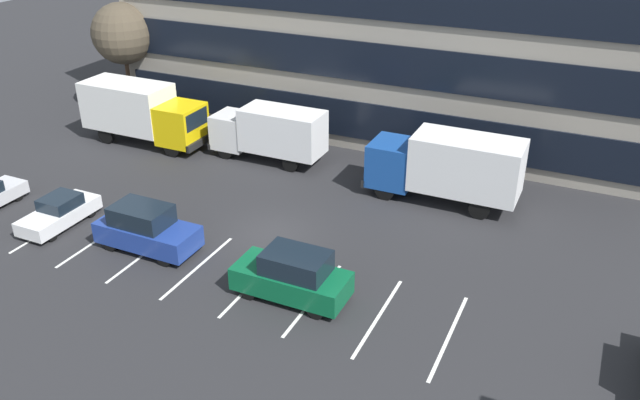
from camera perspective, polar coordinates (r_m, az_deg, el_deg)
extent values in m
plane|color=#262628|center=(31.32, -4.39, -2.86)|extent=(120.00, 120.00, 0.00)
cube|color=gray|center=(44.46, 7.01, 16.05)|extent=(34.57, 13.63, 14.40)
cube|color=black|center=(39.61, 3.37, 6.97)|extent=(33.19, 0.16, 2.30)
cube|color=black|center=(38.52, 3.51, 12.00)|extent=(33.19, 0.16, 2.30)
cube|color=silver|center=(34.25, -22.23, -2.18)|extent=(0.14, 5.40, 0.01)
cube|color=silver|center=(32.40, -18.78, -3.27)|extent=(0.14, 5.40, 0.01)
cube|color=silver|center=(30.70, -14.91, -4.46)|extent=(0.14, 5.40, 0.01)
cube|color=silver|center=(29.16, -10.60, -5.76)|extent=(0.14, 5.40, 0.01)
cube|color=silver|center=(27.83, -5.82, -7.16)|extent=(0.14, 5.40, 0.01)
cube|color=silver|center=(26.72, -0.57, -8.63)|extent=(0.14, 5.40, 0.01)
cube|color=silver|center=(25.87, 5.12, -10.13)|extent=(0.14, 5.40, 0.01)
cube|color=silver|center=(25.30, 11.19, -11.61)|extent=(0.14, 5.40, 0.01)
cube|color=white|center=(39.77, -7.62, 6.07)|extent=(2.03, 2.21, 2.03)
cube|color=black|center=(40.14, -8.87, 6.81)|extent=(0.06, 1.86, 0.89)
cube|color=white|center=(37.95, -3.28, 6.05)|extent=(4.79, 2.30, 2.49)
cube|color=black|center=(40.63, -8.82, 5.13)|extent=(0.18, 2.21, 0.37)
cylinder|color=black|center=(39.41, -8.26, 4.24)|extent=(0.92, 0.28, 0.92)
cylinder|color=black|center=(40.88, -6.84, 5.19)|extent=(0.92, 0.28, 0.92)
cylinder|color=black|center=(37.35, -2.60, 3.17)|extent=(0.92, 0.28, 0.92)
cylinder|color=black|center=(38.89, -1.31, 4.21)|extent=(0.92, 0.28, 0.92)
cube|color=yellow|center=(40.63, -12.02, 6.53)|extent=(2.35, 2.56, 2.35)
cube|color=black|center=(39.82, -10.74, 6.94)|extent=(0.06, 2.15, 1.03)
cube|color=white|center=(42.84, -16.41, 7.92)|extent=(5.55, 2.67, 2.88)
cube|color=black|center=(40.30, -10.47, 4.95)|extent=(0.21, 2.56, 0.43)
cylinder|color=black|center=(41.87, -10.99, 5.52)|extent=(1.07, 0.32, 1.07)
cylinder|color=black|center=(40.25, -12.78, 4.44)|extent=(1.07, 0.32, 1.07)
cylinder|color=black|center=(44.89, -16.31, 6.40)|extent=(1.07, 0.32, 1.07)
cylinder|color=black|center=(43.38, -18.16, 5.42)|extent=(1.07, 0.32, 1.07)
cube|color=#194799|center=(34.71, 6.40, 3.28)|extent=(2.30, 2.51, 2.30)
cube|color=black|center=(34.87, 4.68, 4.30)|extent=(0.06, 2.11, 1.01)
cube|color=white|center=(33.59, 12.69, 2.99)|extent=(5.44, 2.61, 2.82)
cube|color=black|center=(35.48, 4.49, 2.16)|extent=(0.21, 2.51, 0.42)
cylinder|color=black|center=(34.27, 5.71, 0.87)|extent=(1.05, 0.31, 1.05)
cylinder|color=black|center=(36.12, 6.87, 2.24)|extent=(1.05, 0.31, 1.05)
cylinder|color=black|center=(33.19, 13.77, -0.76)|extent=(1.05, 0.31, 1.05)
cylinder|color=black|center=(35.10, 14.54, 0.74)|extent=(1.05, 0.31, 1.05)
cube|color=#0C5933|center=(26.45, -2.53, -7.05)|extent=(4.70, 1.99, 0.97)
cube|color=black|center=(25.85, -2.10, -5.49)|extent=(2.58, 1.75, 0.87)
cylinder|color=black|center=(26.69, -6.27, -7.96)|extent=(0.69, 0.22, 0.69)
cylinder|color=black|center=(27.93, -4.44, -6.11)|extent=(0.69, 0.22, 0.69)
cylinder|color=black|center=(25.51, -0.38, -9.65)|extent=(0.69, 0.22, 0.69)
cylinder|color=black|center=(26.80, 1.24, -7.62)|extent=(0.69, 0.22, 0.69)
cylinder|color=black|center=(37.56, -24.90, 0.35)|extent=(0.20, 0.55, 0.55)
cube|color=navy|center=(30.59, -14.79, -2.89)|extent=(4.71, 2.00, 0.97)
cube|color=black|center=(30.29, -15.34, -1.28)|extent=(2.59, 1.76, 0.87)
cylinder|color=black|center=(30.54, -11.47, -3.47)|extent=(0.70, 0.23, 0.70)
cylinder|color=black|center=(29.38, -13.45, -5.02)|extent=(0.70, 0.23, 0.70)
cylinder|color=black|center=(32.26, -15.84, -2.25)|extent=(0.70, 0.23, 0.70)
cylinder|color=black|center=(31.16, -17.86, -3.66)|extent=(0.70, 0.23, 0.70)
cube|color=white|center=(34.05, -21.82, -1.22)|extent=(1.70, 4.07, 0.66)
cube|color=black|center=(33.90, -21.76, -0.16)|extent=(1.50, 1.71, 0.57)
cylinder|color=black|center=(32.92, -22.41, -2.87)|extent=(0.21, 0.57, 0.57)
cylinder|color=black|center=(33.95, -24.14, -2.30)|extent=(0.21, 0.57, 0.57)
cylinder|color=black|center=(34.45, -19.39, -0.95)|extent=(0.21, 0.57, 0.57)
cylinder|color=black|center=(35.43, -21.13, -0.46)|extent=(0.21, 0.57, 0.57)
cylinder|color=#473323|center=(47.89, -16.30, 9.56)|extent=(0.28, 0.28, 4.02)
sphere|color=#4C4233|center=(46.99, -16.89, 13.75)|extent=(4.09, 4.09, 4.09)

